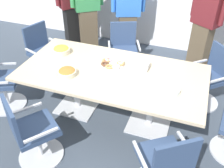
% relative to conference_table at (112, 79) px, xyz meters
% --- Properties ---
extents(ground_plane, '(10.00, 10.00, 0.01)m').
position_rel_conference_table_xyz_m(ground_plane, '(0.00, 0.00, -0.63)').
color(ground_plane, '#3D4754').
extents(conference_table, '(2.40, 1.20, 0.75)m').
position_rel_conference_table_xyz_m(conference_table, '(0.00, 0.00, 0.00)').
color(conference_table, '#CCB793').
rests_on(conference_table, ground).
extents(office_chair_0, '(0.76, 0.76, 0.91)m').
position_rel_conference_table_xyz_m(office_chair_0, '(-0.59, -1.03, -0.22)').
color(office_chair_0, silver).
rests_on(office_chair_0, ground).
extents(office_chair_1, '(0.75, 0.75, 0.91)m').
position_rel_conference_table_xyz_m(office_chair_1, '(0.90, -0.94, -0.22)').
color(office_chair_1, silver).
rests_on(office_chair_1, ground).
extents(office_chair_3, '(0.76, 0.76, 0.91)m').
position_rel_conference_table_xyz_m(office_chair_3, '(1.22, 0.77, -0.22)').
color(office_chair_3, silver).
rests_on(office_chair_3, ground).
extents(office_chair_4, '(0.71, 0.71, 0.91)m').
position_rel_conference_table_xyz_m(office_chair_4, '(-0.19, 1.09, -0.22)').
color(office_chair_4, silver).
rests_on(office_chair_4, ground).
extents(office_chair_5, '(0.69, 0.69, 0.91)m').
position_rel_conference_table_xyz_m(office_chair_5, '(-1.44, 0.58, -0.22)').
color(office_chair_5, silver).
rests_on(office_chair_5, ground).
extents(person_standing_0, '(0.44, 0.53, 1.82)m').
position_rel_conference_table_xyz_m(person_standing_0, '(-1.46, 1.71, 0.33)').
color(person_standing_0, black).
rests_on(person_standing_0, ground).
extents(person_standing_1, '(0.54, 0.44, 1.89)m').
position_rel_conference_table_xyz_m(person_standing_1, '(-1.06, 1.58, 0.37)').
color(person_standing_1, brown).
rests_on(person_standing_1, ground).
extents(person_standing_2, '(0.60, 0.37, 1.78)m').
position_rel_conference_table_xyz_m(person_standing_2, '(-0.32, 1.72, 0.31)').
color(person_standing_2, brown).
rests_on(person_standing_2, ground).
extents(person_standing_3, '(0.56, 0.42, 1.86)m').
position_rel_conference_table_xyz_m(person_standing_3, '(1.01, 1.66, 0.36)').
color(person_standing_3, brown).
rests_on(person_standing_3, ground).
extents(snack_bowl_chips_yellow, '(0.24, 0.24, 0.11)m').
position_rel_conference_table_xyz_m(snack_bowl_chips_yellow, '(-0.85, 0.21, 0.18)').
color(snack_bowl_chips_yellow, beige).
rests_on(snack_bowl_chips_yellow, conference_table).
extents(snack_bowl_pretzels, '(0.23, 0.23, 0.09)m').
position_rel_conference_table_xyz_m(snack_bowl_pretzels, '(-0.51, -0.27, 0.17)').
color(snack_bowl_pretzels, beige).
rests_on(snack_bowl_pretzels, conference_table).
extents(donut_platter, '(0.32, 0.32, 0.04)m').
position_rel_conference_table_xyz_m(donut_platter, '(-0.05, 0.16, 0.15)').
color(donut_platter, white).
rests_on(donut_platter, conference_table).
extents(plate_stack, '(0.24, 0.24, 0.04)m').
position_rel_conference_table_xyz_m(plate_stack, '(0.77, -0.16, 0.15)').
color(plate_stack, white).
rests_on(plate_stack, conference_table).
extents(napkin_pile, '(0.17, 0.17, 0.09)m').
position_rel_conference_table_xyz_m(napkin_pile, '(0.35, 0.21, 0.17)').
color(napkin_pile, white).
rests_on(napkin_pile, conference_table).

